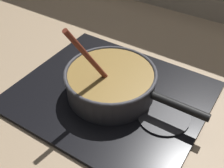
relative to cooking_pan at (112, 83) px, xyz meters
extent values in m
cube|color=#9E8466|center=(-0.01, -0.14, -0.08)|extent=(2.40, 1.60, 0.04)
cube|color=black|center=(0.00, 0.00, -0.05)|extent=(0.56, 0.48, 0.01)
torus|color=#592D0C|center=(0.00, 0.00, -0.04)|extent=(0.18, 0.18, 0.01)
cylinder|color=#262628|center=(0.17, 0.00, -0.04)|extent=(0.15, 0.15, 0.01)
cylinder|color=#38383D|center=(0.00, 0.00, -0.01)|extent=(0.26, 0.26, 0.08)
cylinder|color=olive|center=(0.00, 0.00, 0.00)|extent=(0.25, 0.25, 0.07)
torus|color=#38383D|center=(0.00, 0.00, 0.03)|extent=(0.27, 0.27, 0.01)
cylinder|color=black|center=(0.21, 0.00, 0.02)|extent=(0.16, 0.02, 0.02)
cylinder|color=#E5CC7A|center=(0.09, -0.01, 0.02)|extent=(0.03, 0.03, 0.01)
cylinder|color=#E5CC7A|center=(0.02, 0.01, 0.02)|extent=(0.04, 0.04, 0.01)
cylinder|color=#E5CC7A|center=(-0.05, 0.03, 0.02)|extent=(0.03, 0.03, 0.01)
cylinder|color=#E5CC7A|center=(-0.04, -0.04, 0.02)|extent=(0.04, 0.04, 0.01)
cylinder|color=#EDD88C|center=(-0.08, 0.03, 0.02)|extent=(0.03, 0.03, 0.01)
cylinder|color=#E5CC7A|center=(0.00, 0.05, 0.02)|extent=(0.04, 0.04, 0.01)
cylinder|color=maroon|center=(-0.03, -0.07, 0.12)|extent=(0.06, 0.13, 0.21)
cube|color=brown|center=(-0.01, -0.01, 0.02)|extent=(0.04, 0.05, 0.01)
camera|label=1|loc=(0.34, -0.54, 0.55)|focal=45.98mm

